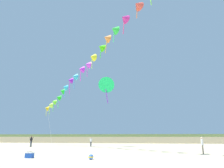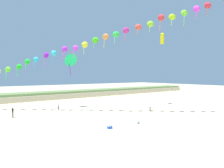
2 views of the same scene
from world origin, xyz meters
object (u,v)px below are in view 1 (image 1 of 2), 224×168
at_px(person_mid_center, 91,141).
at_px(beach_ball, 91,157).
at_px(beach_cooler, 30,155).
at_px(person_near_left, 202,144).
at_px(person_near_right, 31,140).
at_px(large_kite_low_lead, 107,84).

relative_size(person_mid_center, beach_ball, 4.11).
bearing_deg(beach_ball, beach_cooler, 176.76).
distance_m(person_near_left, person_mid_center, 18.31).
relative_size(person_near_right, beach_cooler, 2.92).
distance_m(person_mid_center, large_kite_low_lead, 9.70).
distance_m(person_near_right, large_kite_low_lead, 14.91).
bearing_deg(beach_ball, person_near_left, 33.83).
xyz_separation_m(person_near_right, beach_cooler, (8.70, -14.90, -0.76)).
height_order(person_mid_center, beach_cooler, person_mid_center).
bearing_deg(large_kite_low_lead, beach_ball, -82.88).
relative_size(person_near_right, large_kite_low_lead, 0.36).
height_order(person_near_left, beach_cooler, person_near_left).
relative_size(person_near_left, large_kite_low_lead, 0.33).
xyz_separation_m(beach_cooler, beach_ball, (4.94, -0.28, -0.03)).
bearing_deg(person_near_right, large_kite_low_lead, 13.10).
bearing_deg(person_near_right, beach_cooler, -59.73).
height_order(person_near_left, large_kite_low_lead, large_kite_low_lead).
height_order(person_mid_center, large_kite_low_lead, large_kite_low_lead).
relative_size(person_near_left, person_near_right, 0.93).
height_order(person_near_right, beach_cooler, person_near_right).
bearing_deg(beach_cooler, large_kite_low_lead, 81.24).
bearing_deg(beach_cooler, beach_ball, -3.24).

